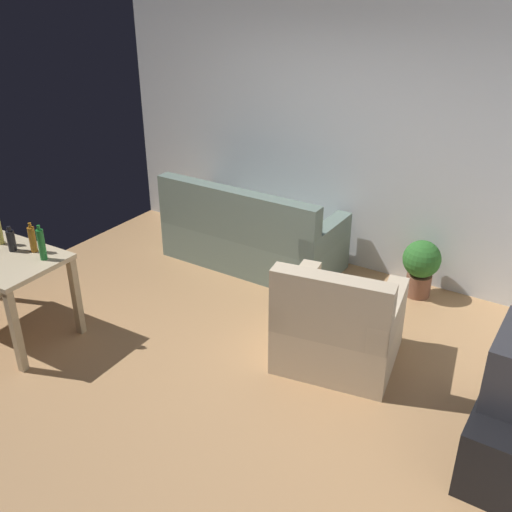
{
  "coord_description": "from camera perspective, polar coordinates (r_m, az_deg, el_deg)",
  "views": [
    {
      "loc": [
        2.4,
        -3.09,
        2.89
      ],
      "look_at": [
        0.1,
        0.5,
        0.75
      ],
      "focal_mm": 40.85,
      "sensor_mm": 36.0,
      "label": 1
    }
  ],
  "objects": [
    {
      "name": "armchair",
      "position": [
        4.67,
        8.02,
        -6.97
      ],
      "size": [
        1.04,
        0.99,
        0.92
      ],
      "rotation": [
        0.0,
        0.0,
        3.32
      ],
      "color": "beige",
      "rests_on": "ground_plane"
    },
    {
      "name": "bottle_amber",
      "position": [
        5.11,
        -21.05,
        1.56
      ],
      "size": [
        0.06,
        0.06,
        0.26
      ],
      "color": "#9E6019",
      "rests_on": "desk"
    },
    {
      "name": "bottle_dark",
      "position": [
        5.21,
        -22.84,
        1.43
      ],
      "size": [
        0.07,
        0.07,
        0.22
      ],
      "color": "black",
      "rests_on": "desk"
    },
    {
      "name": "ground_plane",
      "position": [
        4.87,
        -4.24,
        -9.98
      ],
      "size": [
        5.2,
        4.4,
        0.02
      ],
      "primitive_type": "cube",
      "color": "tan"
    },
    {
      "name": "couch",
      "position": [
        6.16,
        -0.54,
        1.86
      ],
      "size": [
        1.85,
        0.84,
        0.92
      ],
      "rotation": [
        0.0,
        0.0,
        3.14
      ],
      "color": "slate",
      "rests_on": "ground_plane"
    },
    {
      "name": "bottle_green",
      "position": [
        4.94,
        -20.26,
        1.09
      ],
      "size": [
        0.06,
        0.06,
        0.3
      ],
      "color": "#1E722D",
      "rests_on": "desk"
    },
    {
      "name": "wall_rear",
      "position": [
        6.01,
        8.14,
        11.54
      ],
      "size": [
        5.2,
        0.1,
        2.7
      ],
      "primitive_type": "cube",
      "color": "silver",
      "rests_on": "ground_plane"
    },
    {
      "name": "potted_plant",
      "position": [
        5.76,
        15.85,
        -0.82
      ],
      "size": [
        0.36,
        0.36,
        0.57
      ],
      "color": "brown",
      "rests_on": "ground_plane"
    }
  ]
}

